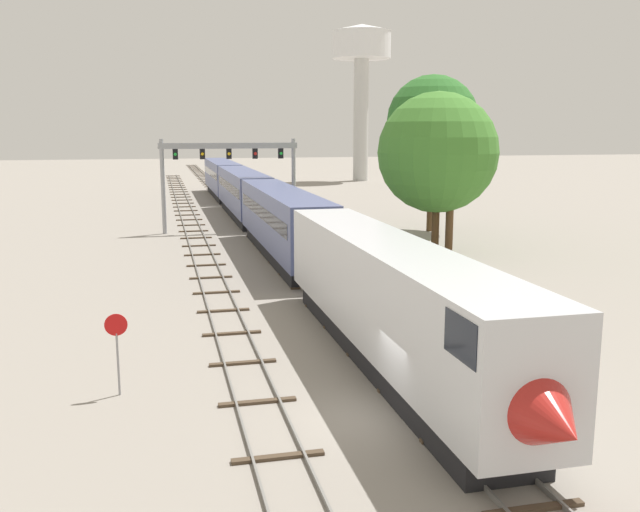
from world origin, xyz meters
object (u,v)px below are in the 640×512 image
Objects in this scene: stop_sign at (117,343)px; trackside_tree_right at (451,163)px; passenger_train at (258,204)px; water_tower at (361,57)px; signal_gantry at (229,164)px; trackside_tree_mid at (438,153)px; trackside_tree_left at (433,121)px.

trackside_tree_right is (22.09, 22.65, 4.74)m from stop_sign.
water_tower is (26.63, 58.04, 18.59)m from passenger_train.
signal_gantry is at bearing 78.33° from stop_sign.
trackside_tree_right is (0.70, -0.91, -0.70)m from trackside_tree_mid.
passenger_train is at bearing 74.46° from stop_sign.
trackside_tree_left is (-11.50, -60.29, -11.54)m from water_tower.
stop_sign is 0.25× the size of trackside_tree_mid.
water_tower is at bearing 65.36° from passenger_train.
signal_gantry is 19.57m from trackside_tree_mid.
water_tower is 2.86× the size of trackside_tree_right.
stop_sign is at bearing -111.29° from water_tower.
trackside_tree_left is 11.87m from trackside_tree_right.
water_tower is 2.28× the size of trackside_tree_mid.
trackside_tree_left is at bearing -8.45° from passenger_train.
trackside_tree_right is (-3.04, -11.07, -3.04)m from trackside_tree_left.
passenger_train is 4.37m from signal_gantry.
trackside_tree_right is (14.34, -14.88, 0.61)m from signal_gantry.
stop_sign is at bearing -105.54° from passenger_train.
passenger_train is at bearing 171.55° from trackside_tree_left.
trackside_tree_right is at bearing -101.52° from water_tower.
water_tower reaches higher than passenger_train.
water_tower is 74.27m from trackside_tree_right.
signal_gantry reaches higher than stop_sign.
signal_gantry is at bearing -117.08° from water_tower.
passenger_train is at bearing -114.64° from water_tower.
trackside_tree_left is at bearing 74.64° from trackside_tree_right.
trackside_tree_left reaches higher than signal_gantry.
passenger_train reaches higher than stop_sign.
signal_gantry is 20.67m from trackside_tree_right.
signal_gantry is at bearing 133.92° from trackside_tree_right.
water_tower is 102.72m from stop_sign.
water_tower reaches higher than trackside_tree_right.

